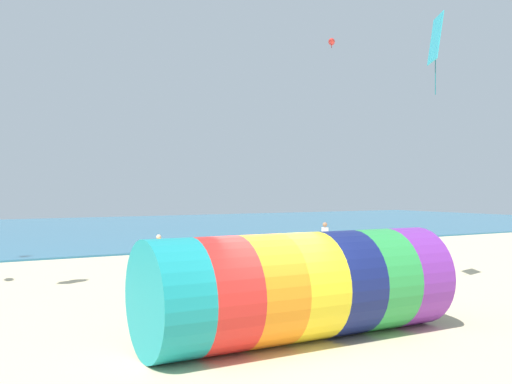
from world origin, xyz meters
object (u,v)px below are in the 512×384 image
object	(u,v)px
kite_cyan_diamond	(435,40)
bystander_near_water	(159,253)
giant_inflatable_tube	(301,286)
bystander_mid_beach	(325,239)
kite_handler	(410,282)
kite_red_parafoil	(332,42)

from	to	relation	value
kite_cyan_diamond	bystander_near_water	distance (m)	13.56
giant_inflatable_tube	bystander_mid_beach	world-z (taller)	giant_inflatable_tube
kite_handler	kite_red_parafoil	world-z (taller)	kite_red_parafoil
bystander_near_water	kite_handler	bearing A→B (deg)	-73.64
giant_inflatable_tube	kite_handler	xyz separation A→B (m)	(4.29, 0.87, -0.39)
bystander_near_water	bystander_mid_beach	xyz separation A→B (m)	(8.99, 0.43, 0.14)
kite_cyan_diamond	bystander_near_water	size ratio (longest dim) A/B	1.75
kite_handler	bystander_near_water	world-z (taller)	kite_handler
kite_handler	bystander_near_water	bearing A→B (deg)	106.36
giant_inflatable_tube	kite_handler	distance (m)	4.39
kite_red_parafoil	bystander_near_water	distance (m)	11.17
giant_inflatable_tube	kite_handler	bearing A→B (deg)	11.48
bystander_near_water	kite_red_parafoil	bearing A→B (deg)	-38.67
kite_cyan_diamond	bystander_mid_beach	size ratio (longest dim) A/B	1.52
giant_inflatable_tube	kite_cyan_diamond	bearing A→B (deg)	21.73
kite_handler	kite_cyan_diamond	world-z (taller)	kite_cyan_diamond
giant_inflatable_tube	kite_red_parafoil	size ratio (longest dim) A/B	9.80
kite_red_parafoil	bystander_mid_beach	bearing A→B (deg)	55.48
giant_inflatable_tube	bystander_mid_beach	xyz separation A→B (m)	(10.02, 12.39, -0.31)
giant_inflatable_tube	bystander_near_water	xyz separation A→B (m)	(1.04, 11.95, -0.45)
kite_handler	bystander_mid_beach	xyz separation A→B (m)	(5.73, 11.52, 0.08)
kite_red_parafoil	giant_inflatable_tube	bearing A→B (deg)	-131.64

